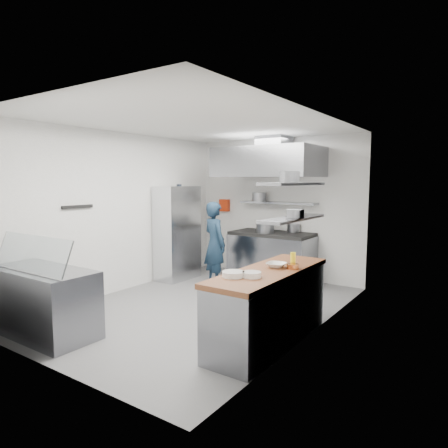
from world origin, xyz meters
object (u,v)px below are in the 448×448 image
Objects in this scene: wire_rack at (177,233)px; chef at (215,244)px; display_case at (44,302)px; gas_range at (271,258)px.

chef is at bearing -0.41° from wire_rack.
wire_rack is (-0.92, 0.01, 0.14)m from chef.
display_case is at bearing 107.08° from chef.
chef is 3.23m from display_case.
chef is 1.05× the size of display_case.
chef reaches higher than gas_range.
wire_rack reaches higher than chef.
wire_rack is at bearing 99.44° from display_case.
wire_rack is at bearing 23.71° from chef.
gas_range is at bearing 29.21° from wire_rack.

